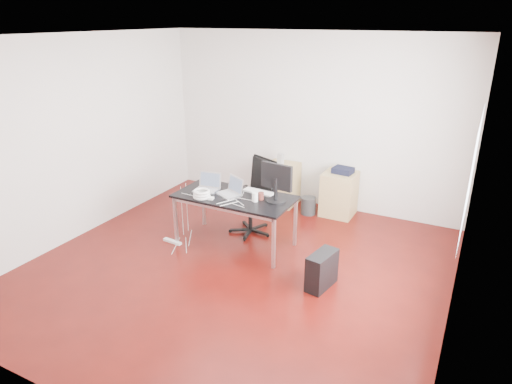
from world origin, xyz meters
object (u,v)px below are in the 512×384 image
at_px(desk, 235,199).
at_px(pc_tower, 322,270).
at_px(filing_cabinet_left, 282,184).
at_px(filing_cabinet_right, 339,194).
at_px(office_chair, 255,193).

distance_m(desk, pc_tower, 1.58).
height_order(filing_cabinet_left, filing_cabinet_right, same).
distance_m(filing_cabinet_right, pc_tower, 2.19).
distance_m(office_chair, filing_cabinet_left, 1.18).
bearing_deg(filing_cabinet_right, pc_tower, -77.47).
height_order(desk, filing_cabinet_left, desk).
height_order(filing_cabinet_right, pc_tower, filing_cabinet_right).
relative_size(desk, filing_cabinet_right, 2.29).
xyz_separation_m(desk, office_chair, (0.05, 0.51, -0.07)).
height_order(filing_cabinet_left, pc_tower, filing_cabinet_left).
xyz_separation_m(office_chair, pc_tower, (1.39, -0.99, -0.39)).
bearing_deg(filing_cabinet_left, filing_cabinet_right, 0.00).
xyz_separation_m(desk, filing_cabinet_right, (0.96, 1.66, -0.33)).
bearing_deg(desk, filing_cabinet_left, 91.45).
height_order(office_chair, filing_cabinet_right, office_chair).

